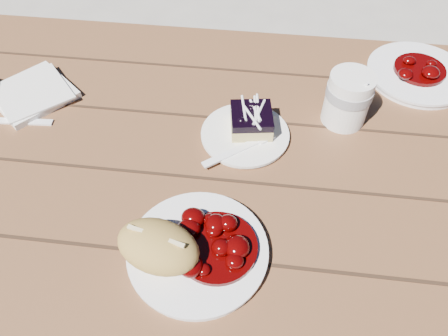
# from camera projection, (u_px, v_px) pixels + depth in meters

# --- Properties ---
(ground) EXTENTS (60.00, 60.00, 0.00)m
(ground) POSITION_uv_depth(u_px,v_px,m) (281.00, 309.00, 1.41)
(ground) COLOR #9B958C
(ground) RESTS_ON ground
(picnic_table) EXTENTS (2.00, 1.55, 0.75)m
(picnic_table) POSITION_uv_depth(u_px,v_px,m) (307.00, 205.00, 0.96)
(picnic_table) COLOR brown
(picnic_table) RESTS_ON ground
(main_plate) EXTENTS (0.22, 0.22, 0.02)m
(main_plate) POSITION_uv_depth(u_px,v_px,m) (198.00, 252.00, 0.69)
(main_plate) COLOR white
(main_plate) RESTS_ON picnic_table
(goulash_stew) EXTENTS (0.13, 0.13, 0.04)m
(goulash_stew) POSITION_uv_depth(u_px,v_px,m) (217.00, 242.00, 0.67)
(goulash_stew) COLOR #400202
(goulash_stew) RESTS_ON main_plate
(bread_roll) EXTENTS (0.15, 0.12, 0.07)m
(bread_roll) POSITION_uv_depth(u_px,v_px,m) (158.00, 246.00, 0.65)
(bread_roll) COLOR #AB8942
(bread_roll) RESTS_ON main_plate
(dessert_plate) EXTENTS (0.17, 0.17, 0.01)m
(dessert_plate) POSITION_uv_depth(u_px,v_px,m) (245.00, 135.00, 0.86)
(dessert_plate) COLOR white
(dessert_plate) RESTS_ON picnic_table
(blueberry_cake) EXTENTS (0.09, 0.09, 0.05)m
(blueberry_cake) POSITION_uv_depth(u_px,v_px,m) (251.00, 120.00, 0.85)
(blueberry_cake) COLOR tan
(blueberry_cake) RESTS_ON dessert_plate
(fork_dessert) EXTENTS (0.14, 0.12, 0.00)m
(fork_dessert) POSITION_uv_depth(u_px,v_px,m) (232.00, 152.00, 0.82)
(fork_dessert) COLOR white
(fork_dessert) RESTS_ON dessert_plate
(coffee_cup) EXTENTS (0.09, 0.09, 0.11)m
(coffee_cup) POSITION_uv_depth(u_px,v_px,m) (348.00, 99.00, 0.85)
(coffee_cup) COLOR white
(coffee_cup) RESTS_ON picnic_table
(napkin_stack) EXTENTS (0.21, 0.21, 0.01)m
(napkin_stack) POSITION_uv_depth(u_px,v_px,m) (32.00, 94.00, 0.94)
(napkin_stack) COLOR white
(napkin_stack) RESTS_ON picnic_table
(fork_table) EXTENTS (0.16, 0.04, 0.00)m
(fork_table) POSITION_uv_depth(u_px,v_px,m) (22.00, 121.00, 0.89)
(fork_table) COLOR white
(fork_table) RESTS_ON picnic_table
(second_plate) EXTENTS (0.22, 0.22, 0.02)m
(second_plate) POSITION_uv_depth(u_px,v_px,m) (418.00, 74.00, 0.98)
(second_plate) COLOR white
(second_plate) RESTS_ON picnic_table
(second_stew) EXTENTS (0.11, 0.11, 0.04)m
(second_stew) POSITION_uv_depth(u_px,v_px,m) (422.00, 64.00, 0.95)
(second_stew) COLOR #400202
(second_stew) RESTS_ON second_plate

